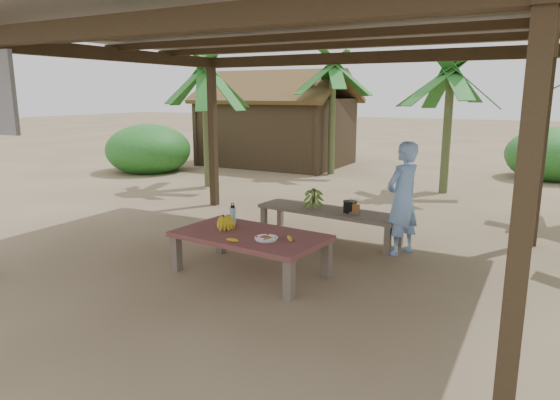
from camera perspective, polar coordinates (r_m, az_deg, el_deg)
The scene contains 17 objects.
ground at distance 6.59m, azimuth 0.70°, elevation -6.93°, with size 80.00×80.00×0.00m, color brown.
pavilion at distance 6.26m, azimuth 0.59°, elevation 17.88°, with size 6.60×5.60×2.95m.
work_table at distance 6.02m, azimuth -3.44°, elevation -4.44°, with size 1.88×1.15×0.50m.
bench at distance 7.48m, azimuth 5.60°, elevation -1.51°, with size 2.25×0.81×0.45m.
ripe_banana_bunch at distance 6.27m, azimuth -6.52°, elevation -2.37°, with size 0.30×0.25×0.18m, color gold, non-canonical shape.
plate at distance 5.74m, azimuth -1.59°, elevation -4.41°, with size 0.27×0.27×0.04m.
loose_banana_front at distance 5.68m, azimuth -5.45°, elevation -4.58°, with size 0.04×0.14×0.04m, color gold.
loose_banana_side at distance 5.72m, azimuth 1.13°, elevation -4.41°, with size 0.04×0.16×0.04m, color gold.
water_flask at distance 6.44m, azimuth -5.41°, elevation -1.72°, with size 0.07×0.07×0.28m.
green_banana_stalk at distance 7.57m, azimuth 3.85°, elevation 0.29°, with size 0.27×0.27×0.31m, color #598C2D, non-canonical shape.
cooking_pot at distance 7.31m, azimuth 8.00°, elevation -0.79°, with size 0.19×0.19×0.16m, color black.
skewer_rack at distance 7.21m, azimuth 8.53°, elevation -0.69°, with size 0.18×0.08×0.24m, color #A57F47, non-canonical shape.
woman at distance 6.87m, azimuth 13.83°, elevation 0.16°, with size 0.56×0.37×1.54m, color #7AA4E8.
hut at distance 15.44m, azimuth -0.24°, elevation 8.20°, with size 4.40×3.43×2.85m.
banana_plant_n at distance 11.40m, azimuth 18.90°, elevation 12.62°, with size 1.80×1.80×2.86m.
banana_plant_nw at distance 13.55m, azimuth 6.07°, elevation 14.09°, with size 1.80×1.80×3.13m.
banana_plant_w at distance 11.70m, azimuth -8.52°, elevation 13.26°, with size 1.80×1.80×2.90m.
Camera 1 is at (2.90, -5.52, 2.14)m, focal length 32.00 mm.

